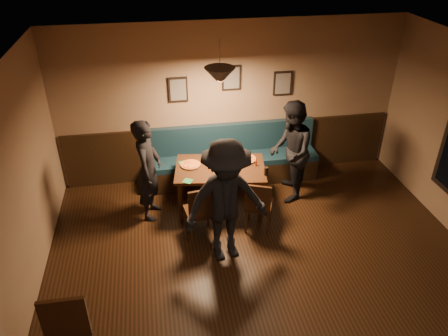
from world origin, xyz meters
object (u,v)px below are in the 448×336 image
(chair_near_left, at_px, (199,210))
(chair_near_right, at_px, (259,204))
(diner_front, at_px, (226,202))
(tabasco_bottle, at_px, (256,163))
(dining_table, at_px, (220,188))
(booth_bench, at_px, (234,156))
(diner_right, at_px, (290,152))
(soda_glass, at_px, (266,171))
(diner_left, at_px, (148,170))

(chair_near_left, xyz_separation_m, chair_near_right, (0.91, 0.03, -0.03))
(diner_front, xyz_separation_m, tabasco_bottle, (0.68, 1.13, -0.10))
(dining_table, bearing_deg, booth_bench, 73.41)
(booth_bench, height_order, tabasco_bottle, booth_bench)
(diner_right, relative_size, diner_front, 0.94)
(diner_right, bearing_deg, dining_table, -70.90)
(chair_near_right, bearing_deg, dining_table, 148.98)
(chair_near_right, distance_m, diner_front, 0.93)
(dining_table, xyz_separation_m, soda_glass, (0.66, -0.34, 0.45))
(diner_left, distance_m, diner_front, 1.54)
(dining_table, bearing_deg, diner_left, -170.65)
(booth_bench, bearing_deg, diner_right, -39.28)
(soda_glass, relative_size, tabasco_bottle, 1.14)
(chair_near_right, height_order, diner_front, diner_front)
(booth_bench, relative_size, diner_front, 1.64)
(chair_near_left, relative_size, diner_right, 0.54)
(dining_table, height_order, diner_front, diner_front)
(tabasco_bottle, bearing_deg, diner_left, 179.00)
(diner_right, xyz_separation_m, diner_front, (-1.30, -1.30, 0.05))
(booth_bench, xyz_separation_m, tabasco_bottle, (0.20, -0.83, 0.32))
(diner_front, relative_size, soda_glass, 13.44)
(diner_front, xyz_separation_m, soda_glass, (0.77, 0.83, -0.09))
(booth_bench, bearing_deg, chair_near_right, -85.48)
(chair_near_left, xyz_separation_m, diner_right, (1.61, 0.80, 0.40))
(diner_front, height_order, soda_glass, diner_front)
(diner_right, bearing_deg, diner_left, -73.36)
(chair_near_left, height_order, chair_near_right, chair_near_left)
(chair_near_left, bearing_deg, diner_left, 127.95)
(booth_bench, height_order, soda_glass, booth_bench)
(dining_table, relative_size, tabasco_bottle, 11.79)
(chair_near_right, relative_size, tabasco_bottle, 7.30)
(diner_right, bearing_deg, booth_bench, -116.02)
(diner_left, height_order, tabasco_bottle, diner_left)
(chair_near_right, distance_m, diner_left, 1.77)
(soda_glass, distance_m, tabasco_bottle, 0.31)
(chair_near_right, distance_m, tabasco_bottle, 0.71)
(chair_near_right, bearing_deg, chair_near_left, -156.08)
(diner_left, height_order, diner_front, diner_front)
(diner_front, bearing_deg, diner_right, 34.33)
(tabasco_bottle, bearing_deg, booth_bench, 103.31)
(diner_left, relative_size, diner_right, 0.97)
(booth_bench, relative_size, soda_glass, 22.08)
(diner_right, height_order, soda_glass, diner_right)
(chair_near_left, relative_size, tabasco_bottle, 7.75)
(chair_near_left, bearing_deg, dining_table, 49.18)
(dining_table, distance_m, soda_glass, 0.86)
(booth_bench, height_order, chair_near_right, booth_bench)
(booth_bench, distance_m, dining_table, 0.88)
(booth_bench, bearing_deg, chair_near_left, -118.50)
(diner_left, distance_m, soda_glass, 1.81)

